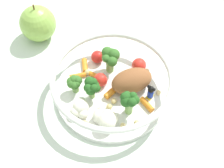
% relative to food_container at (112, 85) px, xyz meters
% --- Properties ---
extents(ground_plane, '(2.40, 2.40, 0.00)m').
position_rel_food_container_xyz_m(ground_plane, '(0.01, 0.01, -0.03)').
color(ground_plane, silver).
extents(food_container, '(0.24, 0.24, 0.07)m').
position_rel_food_container_xyz_m(food_container, '(0.00, 0.00, 0.00)').
color(food_container, white).
rests_on(food_container, ground_plane).
extents(loose_apple, '(0.08, 0.08, 0.09)m').
position_rel_food_container_xyz_m(loose_apple, '(0.20, -0.12, 0.01)').
color(loose_apple, '#8CB74C').
rests_on(loose_apple, ground_plane).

